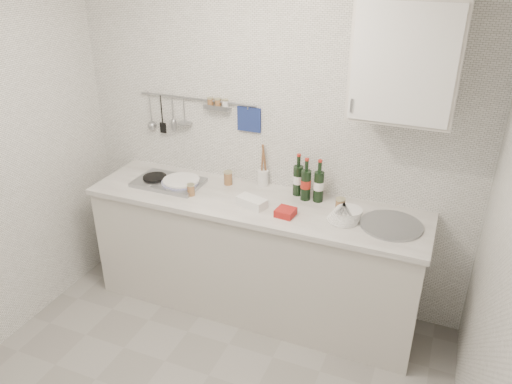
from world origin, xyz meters
TOP-DOWN VIEW (x-y plane):
  - back_wall at (0.00, 1.40)m, footprint 3.00×0.02m
  - wall_right at (1.50, 0.00)m, footprint 0.02×2.80m
  - counter at (0.01, 1.10)m, footprint 2.44×0.64m
  - wall_rail at (-0.60, 1.37)m, footprint 0.98×0.09m
  - wall_cabinet at (0.90, 1.22)m, footprint 0.60×0.38m
  - plate_stack_hob at (-0.61, 1.10)m, footprint 0.30×0.30m
  - plate_stack_sink at (0.66, 1.06)m, footprint 0.22×0.21m
  - wine_bottles at (0.33, 1.27)m, footprint 0.24×0.13m
  - butter_dish at (0.02, 1.01)m, footprint 0.23×0.16m
  - strawberry_punnet at (0.28, 0.97)m, footprint 0.13×0.13m
  - utensil_crock at (-0.04, 1.35)m, footprint 0.08×0.08m
  - jar_a at (-0.28, 1.27)m, footprint 0.07×0.07m
  - jar_b at (0.40, 1.33)m, footprint 0.06×0.06m
  - jar_c at (0.60, 1.18)m, footprint 0.07×0.07m
  - jar_d at (-0.45, 1.00)m, footprint 0.06×0.06m

SIDE VIEW (x-z plane):
  - counter at x=0.01m, z-range -0.05..0.92m
  - strawberry_punnet at x=0.28m, z-range 0.92..0.97m
  - plate_stack_hob at x=-0.61m, z-range 0.92..0.97m
  - butter_dish at x=0.02m, z-range 0.92..0.98m
  - jar_b at x=0.40m, z-range 0.92..1.00m
  - plate_stack_sink at x=0.66m, z-range 0.92..1.01m
  - jar_d at x=-0.45m, z-range 0.92..1.01m
  - jar_c at x=0.60m, z-range 0.92..1.01m
  - jar_a at x=-0.28m, z-range 0.92..1.03m
  - utensil_crock at x=-0.04m, z-range 0.83..1.17m
  - wine_bottles at x=0.33m, z-range 0.92..1.23m
  - back_wall at x=0.00m, z-range 0.00..2.50m
  - wall_right at x=1.50m, z-range 0.00..2.50m
  - wall_rail at x=-0.60m, z-range 1.26..1.60m
  - wall_cabinet at x=0.90m, z-range 1.60..2.30m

